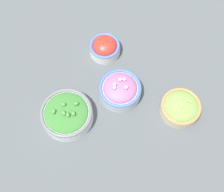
# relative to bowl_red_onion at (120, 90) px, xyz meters

# --- Properties ---
(ground_plane) EXTENTS (3.00, 3.00, 0.00)m
(ground_plane) POSITION_rel_bowl_red_onion_xyz_m (-0.01, -0.03, -0.03)
(ground_plane) COLOR #4C5156
(bowl_red_onion) EXTENTS (0.14, 0.14, 0.08)m
(bowl_red_onion) POSITION_rel_bowl_red_onion_xyz_m (0.00, 0.00, 0.00)
(bowl_red_onion) COLOR #B2C1CC
(bowl_red_onion) RESTS_ON ground_plane
(bowl_lettuce) EXTENTS (0.14, 0.14, 0.07)m
(bowl_lettuce) POSITION_rel_bowl_red_onion_xyz_m (0.20, 0.06, -0.00)
(bowl_lettuce) COLOR beige
(bowl_lettuce) RESTS_ON ground_plane
(bowl_broccoli) EXTENTS (0.17, 0.17, 0.07)m
(bowl_broccoli) POSITION_rel_bowl_red_onion_xyz_m (-0.10, -0.17, -0.00)
(bowl_broccoli) COLOR silver
(bowl_broccoli) RESTS_ON ground_plane
(bowl_cherry_tomatoes) EXTENTS (0.11, 0.11, 0.07)m
(bowl_cherry_tomatoes) POSITION_rel_bowl_red_onion_xyz_m (-0.14, 0.11, -0.00)
(bowl_cherry_tomatoes) COLOR silver
(bowl_cherry_tomatoes) RESTS_ON ground_plane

